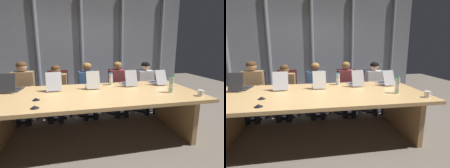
% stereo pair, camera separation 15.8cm
% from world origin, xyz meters
% --- Properties ---
extents(ground_plane, '(11.76, 11.76, 0.00)m').
position_xyz_m(ground_plane, '(0.00, 0.00, 0.00)').
color(ground_plane, '#6B6056').
extents(conference_table, '(3.36, 1.45, 0.75)m').
position_xyz_m(conference_table, '(0.00, 0.00, 0.60)').
color(conference_table, tan).
rests_on(conference_table, ground_plane).
extents(curtain_backdrop, '(5.88, 0.17, 2.92)m').
position_xyz_m(curtain_backdrop, '(-0.00, 2.48, 1.46)').
color(curtain_backdrop, gray).
rests_on(curtain_backdrop, ground_plane).
extents(laptop_left_end, '(0.29, 0.44, 0.31)m').
position_xyz_m(laptop_left_end, '(-1.32, 0.41, 0.81)').
color(laptop_left_end, '#2D2D33').
rests_on(laptop_left_end, conference_table).
extents(laptop_left_mid, '(0.28, 0.47, 0.31)m').
position_xyz_m(laptop_left_mid, '(-0.65, 0.40, 0.81)').
color(laptop_left_mid, '#BCBCC1').
rests_on(laptop_left_mid, conference_table).
extents(laptop_center, '(0.23, 0.43, 0.31)m').
position_xyz_m(laptop_center, '(0.01, 0.40, 0.81)').
color(laptop_center, beige).
rests_on(laptop_center, conference_table).
extents(laptop_right_mid, '(0.26, 0.42, 0.30)m').
position_xyz_m(laptop_right_mid, '(0.71, 0.44, 0.81)').
color(laptop_right_mid, '#BCBCC1').
rests_on(laptop_right_mid, conference_table).
extents(laptop_right_end, '(0.24, 0.45, 0.28)m').
position_xyz_m(laptop_right_end, '(1.31, 0.45, 0.81)').
color(laptop_right_end, '#BCBCC1').
rests_on(laptop_right_end, conference_table).
extents(office_chair_left_end, '(0.60, 0.60, 0.93)m').
position_xyz_m(office_chair_left_end, '(-1.33, 1.14, 0.34)').
color(office_chair_left_end, '#2D2D38').
rests_on(office_chair_left_end, ground_plane).
extents(office_chair_left_mid, '(0.60, 0.60, 0.96)m').
position_xyz_m(office_chair_left_mid, '(-0.66, 1.14, 0.36)').
color(office_chair_left_mid, '#511E19').
rests_on(office_chair_left_mid, ground_plane).
extents(office_chair_center, '(0.60, 0.60, 0.94)m').
position_xyz_m(office_chair_center, '(0.01, 1.14, 0.35)').
color(office_chair_center, '#2D2D38').
rests_on(office_chair_center, ground_plane).
extents(office_chair_right_mid, '(0.60, 0.61, 0.96)m').
position_xyz_m(office_chair_right_mid, '(0.68, 1.14, 0.35)').
color(office_chair_right_mid, '#511E19').
rests_on(office_chair_right_mid, ground_plane).
extents(office_chair_right_end, '(0.60, 0.60, 0.93)m').
position_xyz_m(office_chair_right_end, '(1.31, 1.14, 0.35)').
color(office_chair_right_end, navy).
rests_on(office_chair_right_end, ground_plane).
extents(person_left_end, '(0.44, 0.56, 1.19)m').
position_xyz_m(person_left_end, '(-1.30, 0.99, 0.68)').
color(person_left_end, olive).
rests_on(person_left_end, ground_plane).
extents(person_left_mid, '(0.44, 0.56, 1.11)m').
position_xyz_m(person_left_mid, '(-0.67, 0.98, 0.63)').
color(person_left_mid, olive).
rests_on(person_left_mid, ground_plane).
extents(person_center, '(0.40, 0.56, 1.14)m').
position_xyz_m(person_center, '(-0.02, 0.98, 0.64)').
color(person_center, '#335184').
rests_on(person_center, ground_plane).
extents(person_right_mid, '(0.36, 0.55, 1.15)m').
position_xyz_m(person_right_mid, '(0.66, 0.98, 0.64)').
color(person_right_mid, brown).
rests_on(person_right_mid, ground_plane).
extents(person_right_end, '(0.38, 0.55, 1.13)m').
position_xyz_m(person_right_end, '(1.32, 0.98, 0.65)').
color(person_right_end, silver).
rests_on(person_right_end, ground_plane).
extents(water_bottle_primary, '(0.08, 0.08, 0.24)m').
position_xyz_m(water_bottle_primary, '(0.38, 0.54, 0.86)').
color(water_bottle_primary, silver).
rests_on(water_bottle_primary, conference_table).
extents(water_bottle_secondary, '(0.07, 0.07, 0.27)m').
position_xyz_m(water_bottle_secondary, '(1.21, -0.24, 0.88)').
color(water_bottle_secondary, '#ADD1B2').
rests_on(water_bottle_secondary, conference_table).
extents(coffee_mug_near, '(0.13, 0.08, 0.09)m').
position_xyz_m(coffee_mug_near, '(1.53, -0.52, 0.80)').
color(coffee_mug_near, white).
rests_on(coffee_mug_near, conference_table).
extents(conference_mic_middle, '(0.11, 0.11, 0.03)m').
position_xyz_m(conference_mic_middle, '(-0.80, -0.55, 0.77)').
color(conference_mic_middle, black).
rests_on(conference_mic_middle, conference_table).
extents(conference_mic_right_side, '(0.11, 0.11, 0.03)m').
position_xyz_m(conference_mic_right_side, '(-0.84, -0.21, 0.77)').
color(conference_mic_right_side, black).
rests_on(conference_mic_right_side, conference_table).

